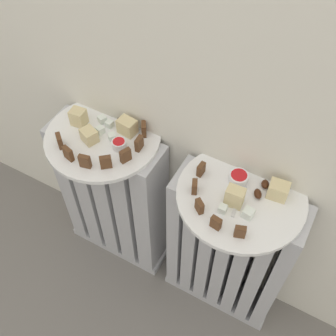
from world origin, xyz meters
The scene contains 36 objects.
ground_plane centered at (0.00, 0.00, 0.00)m, with size 6.00×6.00×0.00m, color slate.
radiator_left centered at (-0.20, 0.28, 0.28)m, with size 0.35×0.12×0.57m.
radiator_right centered at (0.20, 0.28, 0.28)m, with size 0.35×0.12×0.57m.
plate_left centered at (-0.20, 0.28, 0.57)m, with size 0.31×0.31×0.01m, color white.
plate_right centered at (0.20, 0.28, 0.57)m, with size 0.31×0.31×0.01m, color white.
dark_cake_slice_left_0 centered at (-0.27, 0.20, 0.60)m, with size 0.03×0.01×0.04m, color #56351E.
dark_cake_slice_left_1 centered at (-0.22, 0.17, 0.60)m, with size 0.03×0.01×0.04m, color #56351E.
dark_cake_slice_left_2 centered at (-0.17, 0.17, 0.60)m, with size 0.03×0.01×0.04m, color #56351E.
dark_cake_slice_left_3 centered at (-0.13, 0.20, 0.60)m, with size 0.03×0.01×0.04m, color #56351E.
dark_cake_slice_left_4 centered at (-0.10, 0.24, 0.60)m, with size 0.03×0.01×0.04m, color #56351E.
dark_cake_slice_left_5 centered at (-0.09, 0.29, 0.60)m, with size 0.03×0.01×0.04m, color #56351E.
dark_cake_slice_left_6 centered at (-0.10, 0.34, 0.60)m, with size 0.03×0.01×0.04m, color #56351E.
marble_cake_slice_left_0 centered at (-0.28, 0.29, 0.60)m, with size 0.04×0.03×0.05m, color beige.
marble_cake_slice_left_1 centered at (-0.22, 0.25, 0.60)m, with size 0.04×0.03×0.04m, color beige.
marble_cake_slice_left_2 centered at (-0.15, 0.32, 0.60)m, with size 0.05×0.04×0.04m, color beige.
turkish_delight_left_0 centered at (-0.20, 0.32, 0.59)m, with size 0.02×0.02×0.02m, color white.
turkish_delight_left_1 centered at (-0.21, 0.29, 0.59)m, with size 0.02×0.02×0.02m, color white.
turkish_delight_left_2 centered at (-0.23, 0.32, 0.59)m, with size 0.02×0.02×0.02m, color white.
turkish_delight_left_3 centered at (-0.17, 0.28, 0.59)m, with size 0.02×0.02×0.02m, color white.
medjool_date_left_0 centered at (-0.18, 0.38, 0.59)m, with size 0.03×0.02×0.02m, color #3D1E0F.
medjool_date_left_1 centered at (-0.18, 0.34, 0.59)m, with size 0.03×0.02×0.01m, color #3D1E0F.
jam_bowl_left centered at (-0.13, 0.26, 0.59)m, with size 0.04×0.04×0.02m.
dark_cake_slice_right_0 centered at (0.09, 0.29, 0.60)m, with size 0.02×0.01×0.03m, color #56351E.
dark_cake_slice_right_1 centered at (0.10, 0.23, 0.60)m, with size 0.02×0.01×0.03m, color #56351E.
dark_cake_slice_right_2 centered at (0.13, 0.19, 0.60)m, with size 0.02×0.01×0.03m, color #56351E.
dark_cake_slice_right_3 centered at (0.18, 0.17, 0.60)m, with size 0.02×0.01×0.03m, color #56351E.
dark_cake_slice_right_4 centered at (0.24, 0.17, 0.60)m, with size 0.02×0.01×0.03m, color #56351E.
marble_cake_slice_right_0 centered at (0.27, 0.32, 0.60)m, with size 0.05×0.04×0.04m, color beige.
marble_cake_slice_right_1 centered at (0.19, 0.25, 0.61)m, with size 0.04×0.03×0.05m, color beige.
turkish_delight_right_0 centered at (0.23, 0.23, 0.59)m, with size 0.02×0.02×0.02m, color white.
turkish_delight_right_1 centered at (0.18, 0.22, 0.59)m, with size 0.02×0.02×0.02m, color white.
medjool_date_right_0 centered at (0.24, 0.33, 0.59)m, with size 0.03×0.02×0.02m, color #3D1E0F.
medjool_date_right_1 centered at (0.17, 0.37, 0.59)m, with size 0.03×0.02×0.02m, color #3D1E0F.
medjool_date_right_2 centered at (0.23, 0.29, 0.59)m, with size 0.03×0.02×0.02m, color #3D1E0F.
jam_bowl_right centered at (0.17, 0.31, 0.59)m, with size 0.05×0.05×0.02m.
fork centered at (0.20, 0.27, 0.58)m, with size 0.03×0.09×0.00m.
Camera 1 is at (0.31, -0.28, 1.36)m, focal length 43.31 mm.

